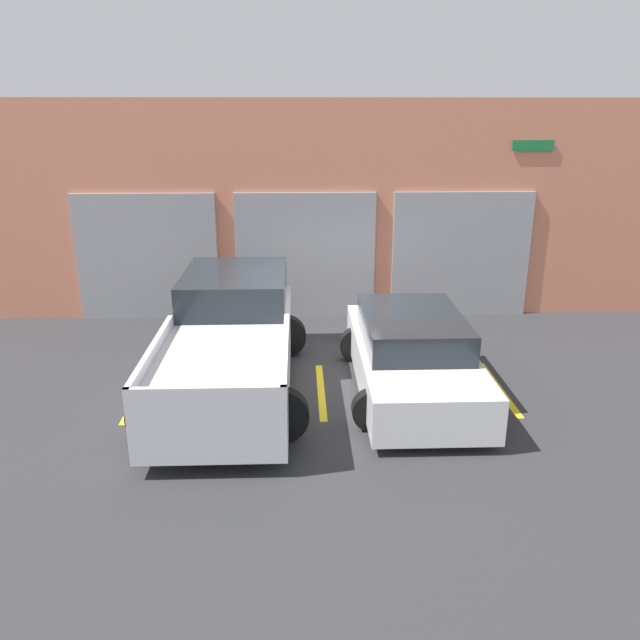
{
  "coord_description": "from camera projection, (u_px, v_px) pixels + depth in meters",
  "views": [
    {
      "loc": [
        -0.36,
        -10.69,
        4.52
      ],
      "look_at": [
        0.0,
        -0.61,
        1.1
      ],
      "focal_mm": 35.0,
      "sensor_mm": 36.0,
      "label": 1
    }
  ],
  "objects": [
    {
      "name": "ground_plane",
      "position": [
        319.0,
        366.0,
        11.58
      ],
      "size": [
        28.0,
        28.0,
        0.0
      ],
      "primitive_type": "plane",
      "color": "#2D2D30"
    },
    {
      "name": "shophouse_building",
      "position": [
        313.0,
        212.0,
        13.94
      ],
      "size": [
        17.09,
        0.68,
        4.75
      ],
      "color": "#D17A5B",
      "rests_on": "ground"
    },
    {
      "name": "pickup_truck",
      "position": [
        230.0,
        341.0,
        10.5
      ],
      "size": [
        2.59,
        5.24,
        1.72
      ],
      "color": "silver",
      "rests_on": "ground"
    },
    {
      "name": "sedan_white",
      "position": [
        412.0,
        355.0,
        10.41
      ],
      "size": [
        2.24,
        4.35,
        1.33
      ],
      "color": "white",
      "rests_on": "ground"
    },
    {
      "name": "parking_stripe_far_left",
      "position": [
        140.0,
        394.0,
        10.43
      ],
      "size": [
        0.12,
        2.2,
        0.01
      ],
      "primitive_type": "cube",
      "color": "gold",
      "rests_on": "ground"
    },
    {
      "name": "parking_stripe_left",
      "position": [
        321.0,
        391.0,
        10.54
      ],
      "size": [
        0.12,
        2.2,
        0.01
      ],
      "primitive_type": "cube",
      "color": "gold",
      "rests_on": "ground"
    },
    {
      "name": "parking_stripe_centre",
      "position": [
        499.0,
        388.0,
        10.64
      ],
      "size": [
        0.12,
        2.2,
        0.01
      ],
      "primitive_type": "cube",
      "color": "gold",
      "rests_on": "ground"
    }
  ]
}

